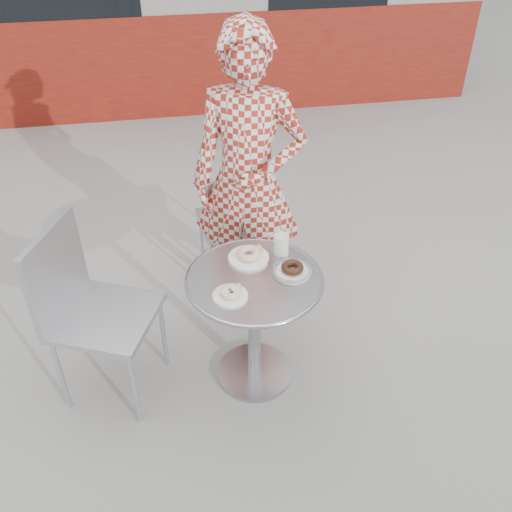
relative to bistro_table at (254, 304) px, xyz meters
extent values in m
plane|color=#9B9893|center=(-0.03, 0.00, -0.51)|extent=(60.00, 60.00, 0.00)
cube|color=maroon|center=(-0.03, 3.68, -0.01)|extent=(6.02, 0.20, 1.00)
cylinder|color=#B6B6BA|center=(0.00, 0.00, -0.50)|extent=(0.41, 0.41, 0.03)
cylinder|color=#B6B6BA|center=(0.00, 0.00, -0.17)|extent=(0.07, 0.07, 0.65)
cylinder|color=#B6B6BA|center=(0.00, 0.00, 0.16)|extent=(0.65, 0.65, 0.02)
torus|color=#B6B6BA|center=(0.00, 0.00, 0.16)|extent=(0.67, 0.67, 0.02)
cube|color=#B2B4BA|center=(0.01, 0.90, -0.10)|extent=(0.43, 0.43, 0.03)
cube|color=#B2B4BA|center=(0.03, 0.71, 0.11)|extent=(0.39, 0.07, 0.39)
cube|color=#B2B4BA|center=(-0.73, 0.06, -0.02)|extent=(0.60, 0.60, 0.03)
cube|color=#B2B4BA|center=(-0.93, 0.15, 0.22)|extent=(0.21, 0.43, 0.46)
imported|color=maroon|center=(0.07, 0.61, 0.34)|extent=(0.73, 0.60, 1.71)
cylinder|color=white|center=(0.00, 0.15, 0.17)|extent=(0.20, 0.20, 0.01)
torus|color=#C37A4B|center=(0.00, 0.15, 0.20)|extent=(0.12, 0.12, 0.04)
sphere|color=#B77A3F|center=(0.05, 0.19, 0.20)|extent=(0.04, 0.04, 0.04)
cylinder|color=white|center=(-0.13, -0.11, 0.17)|extent=(0.16, 0.16, 0.01)
torus|color=#C37A4B|center=(-0.13, -0.11, 0.19)|extent=(0.09, 0.09, 0.03)
sphere|color=#B77A3F|center=(-0.09, -0.08, 0.19)|extent=(0.03, 0.03, 0.03)
cylinder|color=white|center=(0.19, 0.01, 0.17)|extent=(0.18, 0.18, 0.01)
torus|color=black|center=(0.19, 0.01, 0.20)|extent=(0.11, 0.11, 0.04)
torus|color=black|center=(0.19, 0.01, 0.18)|extent=(0.19, 0.19, 0.02)
cylinder|color=white|center=(0.17, 0.17, 0.22)|extent=(0.07, 0.07, 0.11)
cylinder|color=white|center=(0.17, 0.17, 0.23)|extent=(0.08, 0.08, 0.13)
camera|label=1|loc=(-0.36, -2.09, 1.89)|focal=40.00mm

